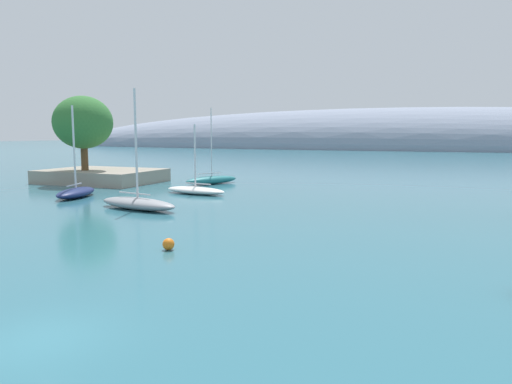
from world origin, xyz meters
name	(u,v)px	position (x,y,z in m)	size (l,w,h in m)	color
water	(40,339)	(0.00, 0.00, 0.00)	(600.00, 600.00, 0.00)	#2D6675
shore_outcrop	(102,176)	(-29.95, 38.59, 0.82)	(14.18, 10.19, 1.64)	gray
tree_clump_shore	(83,123)	(-30.92, 36.72, 7.58)	(7.21, 7.21, 9.21)	brown
distant_ridge	(389,149)	(-11.75, 187.27, 0.00)	(317.10, 52.23, 32.35)	gray
sailboat_grey_near_shore	(138,203)	(-12.48, 22.17, 0.57)	(8.41, 3.86, 9.90)	gray
sailboat_teal_mid_mooring	(212,180)	(-15.88, 42.00, 0.56)	(4.90, 7.39, 9.37)	#1E6B70
sailboat_navy_outer_mooring	(76,192)	(-22.61, 26.07, 0.56)	(4.07, 6.87, 8.96)	navy
sailboat_white_end_of_line	(196,190)	(-12.99, 32.80, 0.44)	(7.40, 3.28, 7.19)	white
mooring_buoy_orange	(168,244)	(-2.52, 11.20, 0.33)	(0.65, 0.65, 0.65)	orange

